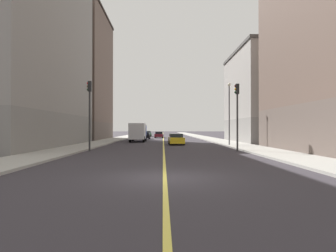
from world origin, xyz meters
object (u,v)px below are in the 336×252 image
Objects in this scene: car_maroon at (159,135)px; car_yellow at (176,139)px; building_right_midblock at (73,76)px; street_lamp_left_near at (229,107)px; building_left_mid at (275,97)px; car_black at (145,136)px; building_right_corner at (12,47)px; car_green at (148,134)px; box_truck at (138,132)px; traffic_light_left_near at (237,108)px; traffic_light_right_near at (89,106)px.

car_yellow is at bearing -84.84° from car_maroon.
building_right_midblock reaches higher than street_lamp_left_near.
building_left_mid reaches higher than car_black.
car_black is 8.32m from car_maroon.
car_black is at bearing 147.13° from building_left_mid.
building_right_corner reaches higher than car_green.
car_black is 11.07m from box_truck.
car_yellow is (-5.96, 2.76, -3.76)m from street_lamp_left_near.
traffic_light_left_near is 0.97× the size of traffic_light_right_near.
building_left_mid is 20.90m from box_truck.
box_truck is (-2.93, -18.94, 0.89)m from car_maroon.
car_green is at bearing 91.42° from car_black.
building_right_corner is at bearing -90.00° from building_right_midblock.
building_left_mid is at bearing 46.48° from street_lamp_left_near.
building_right_corner is 3.28× the size of street_lamp_left_near.
car_green is at bearing 105.55° from street_lamp_left_near.
street_lamp_left_near reaches higher than traffic_light_right_near.
traffic_light_left_near is at bearing -77.89° from car_green.
box_truck is (12.48, -8.45, -9.95)m from building_right_midblock.
building_right_corner is at bearing -134.74° from box_truck.
traffic_light_right_near is at bearing -151.88° from street_lamp_left_near.
street_lamp_left_near reaches higher than traffic_light_left_near.
street_lamp_left_near reaches higher than car_yellow.
building_right_midblock is 3.73× the size of traffic_light_right_near.
car_maroon is (-17.25, 20.72, -6.05)m from building_left_mid.
building_right_corner is 1.01× the size of building_right_midblock.
car_maroon is at bearing 34.26° from building_right_midblock.
car_black is 0.60× the size of box_truck.
traffic_light_right_near reaches higher than car_black.
street_lamp_left_near is at bearing 3.65° from building_right_corner.
building_right_corner reaches higher than box_truck.
box_truck is at bearing -98.78° from car_maroon.
car_yellow reaches higher than car_black.
building_right_corner is 24.71m from street_lamp_left_near.
street_lamp_left_near is at bearing 82.27° from traffic_light_left_near.
traffic_light_left_near reaches higher than car_yellow.
street_lamp_left_near is at bearing -74.45° from car_green.
building_right_midblock is at bearing 136.83° from car_yellow.
building_left_mid is at bearing 23.85° from car_yellow.
box_truck is (-10.33, 18.56, -2.33)m from traffic_light_left_near.
building_left_mid is at bearing 59.61° from traffic_light_left_near.
building_left_mid is 17.25m from car_yellow.
box_truck is (-5.39, 8.32, 0.86)m from car_yellow.
car_yellow is at bearing 13.47° from building_right_corner.
traffic_light_left_near is at bearing -49.82° from building_right_midblock.
traffic_light_left_near is 49.95m from car_green.
building_right_midblock reaches higher than car_green.
building_right_midblock is 16.97m from car_black.
traffic_light_left_near reaches higher than car_maroon.
building_right_midblock is 3.25× the size of street_lamp_left_near.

